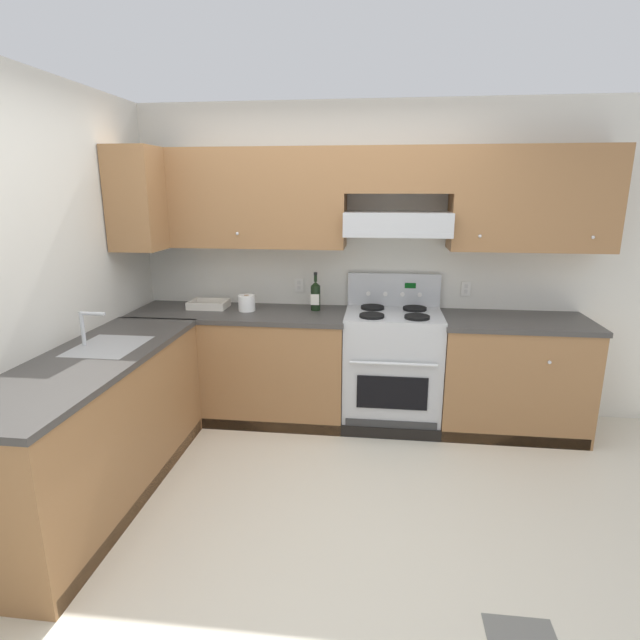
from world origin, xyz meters
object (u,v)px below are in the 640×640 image
at_px(wine_bottle, 316,295).
at_px(bowl, 209,305).
at_px(stove, 392,367).
at_px(paper_towel_roll, 247,303).

relative_size(wine_bottle, bowl, 1.00).
bearing_deg(wine_bottle, stove, -9.36).
distance_m(stove, paper_towel_roll, 1.29).
bearing_deg(paper_towel_roll, bowl, 169.34).
distance_m(bowl, paper_towel_roll, 0.35).
bearing_deg(stove, bowl, 176.89).
bearing_deg(wine_bottle, paper_towel_roll, -171.18).
height_order(wine_bottle, paper_towel_roll, wine_bottle).
relative_size(bowl, paper_towel_roll, 2.30).
distance_m(stove, wine_bottle, 0.85).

